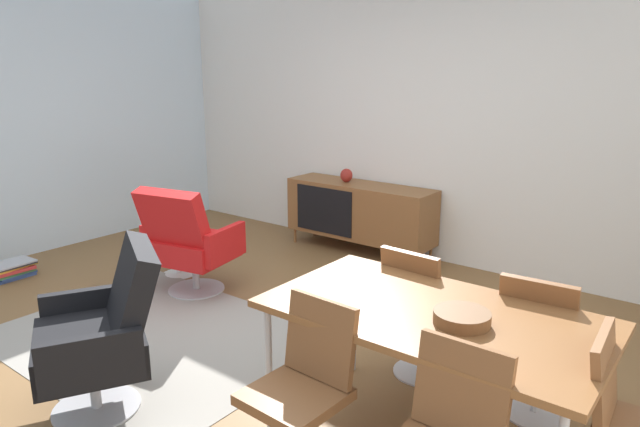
{
  "coord_description": "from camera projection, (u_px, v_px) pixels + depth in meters",
  "views": [
    {
      "loc": [
        2.63,
        -2.45,
        1.87
      ],
      "look_at": [
        0.35,
        0.5,
        0.91
      ],
      "focal_mm": 31.81,
      "sensor_mm": 36.0,
      "label": 1
    }
  ],
  "objects": [
    {
      "name": "ground_plane",
      "position": [
        235.0,
        348.0,
        3.9
      ],
      "size": [
        8.32,
        8.32,
        0.0
      ],
      "primitive_type": "plane",
      "color": "brown"
    },
    {
      "name": "wall_back",
      "position": [
        423.0,
        118.0,
        5.55
      ],
      "size": [
        6.8,
        0.12,
        2.8
      ],
      "primitive_type": "cube",
      "color": "white",
      "rests_on": "ground_plane"
    },
    {
      "name": "sideboard",
      "position": [
        360.0,
        211.0,
        5.86
      ],
      "size": [
        1.6,
        0.45,
        0.72
      ],
      "color": "brown",
      "rests_on": "ground_plane"
    },
    {
      "name": "vase_cobalt",
      "position": [
        346.0,
        175.0,
        5.88
      ],
      "size": [
        0.13,
        0.13,
        0.14
      ],
      "color": "maroon",
      "rests_on": "sideboard"
    },
    {
      "name": "dining_table",
      "position": [
        432.0,
        319.0,
        2.73
      ],
      "size": [
        1.6,
        0.9,
        0.74
      ],
      "color": "brown",
      "rests_on": "ground_plane"
    },
    {
      "name": "wooden_bowl_on_table",
      "position": [
        462.0,
        318.0,
        2.58
      ],
      "size": [
        0.26,
        0.26,
        0.06
      ],
      "primitive_type": "cylinder",
      "color": "brown",
      "rests_on": "dining_table"
    },
    {
      "name": "dining_chair_back_right",
      "position": [
        539.0,
        340.0,
        3.01
      ],
      "size": [
        0.43,
        0.45,
        0.86
      ],
      "color": "brown",
      "rests_on": "ground_plane"
    },
    {
      "name": "dining_chair_back_left",
      "position": [
        420.0,
        307.0,
        3.43
      ],
      "size": [
        0.42,
        0.44,
        0.86
      ],
      "color": "brown",
      "rests_on": "ground_plane"
    },
    {
      "name": "dining_chair_front_left",
      "position": [
        304.0,
        387.0,
        2.57
      ],
      "size": [
        0.42,
        0.44,
        0.86
      ],
      "color": "brown",
      "rests_on": "ground_plane"
    },
    {
      "name": "lounge_chair_red",
      "position": [
        188.0,
        241.0,
        4.75
      ],
      "size": [
        0.81,
        0.76,
        0.95
      ],
      "color": "red",
      "rests_on": "ground_plane"
    },
    {
      "name": "armchair_black_shell",
      "position": [
        102.0,
        331.0,
        3.12
      ],
      "size": [
        0.88,
        0.87,
        0.95
      ],
      "color": "black",
      "rests_on": "ground_plane"
    },
    {
      "name": "side_table_round",
      "position": [
        177.0,
        241.0,
        5.23
      ],
      "size": [
        0.44,
        0.44,
        0.52
      ],
      "color": "white",
      "rests_on": "ground_plane"
    },
    {
      "name": "fruit_bowl",
      "position": [
        175.0,
        216.0,
        5.17
      ],
      "size": [
        0.2,
        0.2,
        0.11
      ],
      "color": "#262628",
      "rests_on": "side_table_round"
    },
    {
      "name": "magazine_stack",
      "position": [
        11.0,
        270.0,
        5.21
      ],
      "size": [
        0.32,
        0.4,
        0.14
      ],
      "color": "#334C8C",
      "rests_on": "ground_plane"
    },
    {
      "name": "area_rug",
      "position": [
        157.0,
        336.0,
        4.07
      ],
      "size": [
        2.2,
        1.7,
        0.01
      ],
      "primitive_type": "cube",
      "color": "gray",
      "rests_on": "ground_plane"
    }
  ]
}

